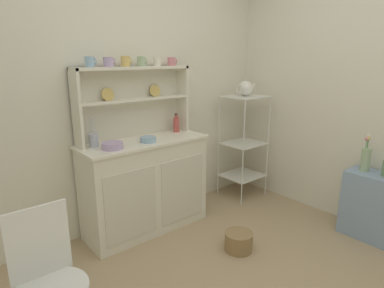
# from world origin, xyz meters

# --- Properties ---
(wall_back) EXTENTS (3.84, 0.05, 2.50)m
(wall_back) POSITION_xyz_m (0.00, 1.62, 1.25)
(wall_back) COLOR silver
(wall_back) RESTS_ON ground
(hutch_cabinet) EXTENTS (1.16, 0.45, 0.86)m
(hutch_cabinet) POSITION_xyz_m (-0.01, 1.37, 0.44)
(hutch_cabinet) COLOR silver
(hutch_cabinet) RESTS_ON ground
(hutch_shelf_unit) EXTENTS (1.08, 0.18, 0.63)m
(hutch_shelf_unit) POSITION_xyz_m (-0.01, 1.53, 1.23)
(hutch_shelf_unit) COLOR silver
(hutch_shelf_unit) RESTS_ON hutch_cabinet
(bakers_rack) EXTENTS (0.44, 0.39, 1.16)m
(bakers_rack) POSITION_xyz_m (1.26, 1.31, 0.69)
(bakers_rack) COLOR silver
(bakers_rack) RESTS_ON ground
(side_shelf_blue) EXTENTS (0.28, 0.48, 0.59)m
(side_shelf_blue) POSITION_xyz_m (1.44, -0.06, 0.30)
(side_shelf_blue) COLOR #849EBC
(side_shelf_blue) RESTS_ON ground
(wire_chair) EXTENTS (0.36, 0.36, 0.85)m
(wire_chair) POSITION_xyz_m (-1.12, 0.51, 0.52)
(wire_chair) COLOR white
(wire_chair) RESTS_ON ground
(floor_basket) EXTENTS (0.23, 0.23, 0.16)m
(floor_basket) POSITION_xyz_m (0.38, 0.56, 0.08)
(floor_basket) COLOR #93754C
(floor_basket) RESTS_ON ground
(cup_sky_0) EXTENTS (0.09, 0.07, 0.08)m
(cup_sky_0) POSITION_xyz_m (-0.40, 1.49, 1.53)
(cup_sky_0) COLOR #8EB2D1
(cup_sky_0) RESTS_ON hutch_shelf_unit
(cup_lilac_1) EXTENTS (0.10, 0.08, 0.08)m
(cup_lilac_1) POSITION_xyz_m (-0.24, 1.49, 1.53)
(cup_lilac_1) COLOR #B79ECC
(cup_lilac_1) RESTS_ON hutch_shelf_unit
(cup_gold_2) EXTENTS (0.09, 0.07, 0.09)m
(cup_gold_2) POSITION_xyz_m (-0.08, 1.49, 1.53)
(cup_gold_2) COLOR #DBB760
(cup_gold_2) RESTS_ON hutch_shelf_unit
(cup_sage_3) EXTENTS (0.08, 0.07, 0.08)m
(cup_sage_3) POSITION_xyz_m (0.07, 1.49, 1.53)
(cup_sage_3) COLOR #9EB78E
(cup_sage_3) RESTS_ON hutch_shelf_unit
(cup_cream_4) EXTENTS (0.08, 0.07, 0.08)m
(cup_cream_4) POSITION_xyz_m (0.24, 1.49, 1.53)
(cup_cream_4) COLOR silver
(cup_cream_4) RESTS_ON hutch_shelf_unit
(cup_rose_5) EXTENTS (0.09, 0.08, 0.08)m
(cup_rose_5) POSITION_xyz_m (0.40, 1.49, 1.53)
(cup_rose_5) COLOR #D17A84
(cup_rose_5) RESTS_ON hutch_shelf_unit
(bowl_mixing_large) EXTENTS (0.17, 0.17, 0.05)m
(bowl_mixing_large) POSITION_xyz_m (-0.35, 1.29, 0.88)
(bowl_mixing_large) COLOR #B79ECC
(bowl_mixing_large) RESTS_ON hutch_cabinet
(bowl_floral_medium) EXTENTS (0.14, 0.14, 0.05)m
(bowl_floral_medium) POSITION_xyz_m (-0.01, 1.29, 0.88)
(bowl_floral_medium) COLOR #8EB2D1
(bowl_floral_medium) RESTS_ON hutch_cabinet
(jam_bottle) EXTENTS (0.06, 0.06, 0.18)m
(jam_bottle) POSITION_xyz_m (0.42, 1.45, 0.93)
(jam_bottle) COLOR #B74C47
(jam_bottle) RESTS_ON hutch_cabinet
(utensil_jar) EXTENTS (0.08, 0.08, 0.25)m
(utensil_jar) POSITION_xyz_m (-0.44, 1.45, 0.92)
(utensil_jar) COLOR #B2B7C6
(utensil_jar) RESTS_ON hutch_cabinet
(porcelain_teapot) EXTENTS (0.25, 0.16, 0.19)m
(porcelain_teapot) POSITION_xyz_m (1.26, 1.31, 1.24)
(porcelain_teapot) COLOR white
(porcelain_teapot) RESTS_ON bakers_rack
(flower_vase) EXTENTS (0.08, 0.08, 0.33)m
(flower_vase) POSITION_xyz_m (1.44, 0.06, 0.71)
(flower_vase) COLOR #9EB78E
(flower_vase) RESTS_ON side_shelf_blue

